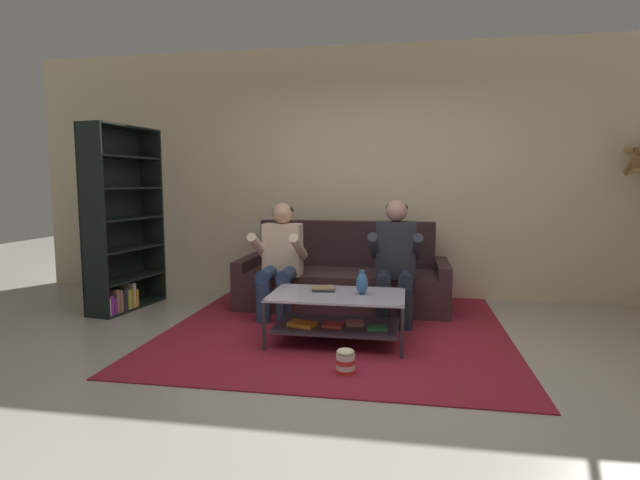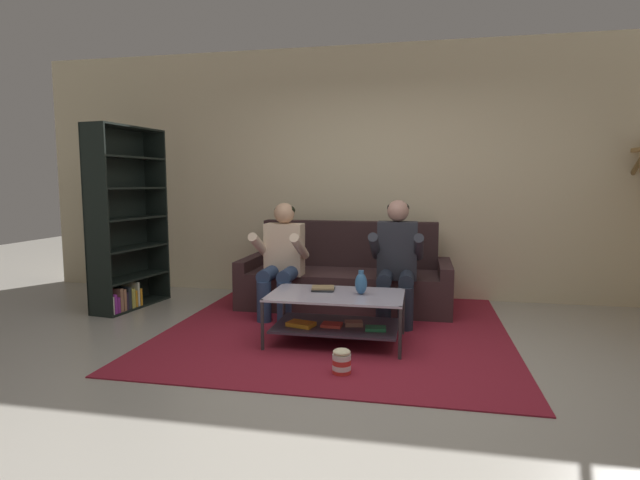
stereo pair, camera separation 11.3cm
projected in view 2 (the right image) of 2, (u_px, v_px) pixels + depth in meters
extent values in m
plane|color=#AAA599|center=(344.00, 369.00, 3.60)|extent=(16.80, 16.80, 0.00)
cube|color=beige|center=(376.00, 173.00, 5.83)|extent=(8.40, 0.12, 2.90)
cylinder|color=#AA8149|center=(633.00, 86.00, 5.29)|extent=(0.04, 0.04, 0.90)
cube|color=#3A2527|center=(345.00, 289.00, 5.36)|extent=(1.96, 0.85, 0.40)
cube|color=#312021|center=(349.00, 244.00, 5.63)|extent=(1.96, 0.18, 0.51)
cube|color=#3A2527|center=(252.00, 280.00, 5.56)|extent=(0.13, 0.85, 0.52)
cube|color=#3A2527|center=(445.00, 288.00, 5.15)|extent=(0.13, 0.85, 0.52)
cylinder|color=navy|center=(264.00, 302.00, 4.78)|extent=(0.14, 0.14, 0.40)
cylinder|color=navy|center=(284.00, 303.00, 4.74)|extent=(0.14, 0.14, 0.40)
cylinder|color=navy|center=(269.00, 274.00, 4.92)|extent=(0.14, 0.42, 0.14)
cylinder|color=navy|center=(289.00, 275.00, 4.88)|extent=(0.14, 0.42, 0.14)
cube|color=beige|center=(284.00, 249.00, 5.08)|extent=(0.38, 0.22, 0.53)
cylinder|color=beige|center=(260.00, 246.00, 4.94)|extent=(0.09, 0.49, 0.31)
cylinder|color=beige|center=(300.00, 247.00, 4.86)|extent=(0.09, 0.49, 0.31)
sphere|color=tan|center=(284.00, 213.00, 5.04)|extent=(0.21, 0.21, 0.21)
ellipsoid|color=black|center=(285.00, 211.00, 5.06)|extent=(0.21, 0.21, 0.13)
cylinder|color=#202633|center=(383.00, 308.00, 4.55)|extent=(0.14, 0.14, 0.40)
cylinder|color=#202633|center=(406.00, 309.00, 4.51)|extent=(0.14, 0.14, 0.40)
cylinder|color=#202633|center=(385.00, 278.00, 4.70)|extent=(0.14, 0.42, 0.14)
cylinder|color=#202633|center=(407.00, 279.00, 4.66)|extent=(0.14, 0.42, 0.14)
cube|color=#2A2B33|center=(397.00, 250.00, 4.85)|extent=(0.38, 0.22, 0.56)
cylinder|color=#2A2B33|center=(375.00, 246.00, 4.71)|extent=(0.09, 0.49, 0.31)
cylinder|color=#2A2B33|center=(419.00, 248.00, 4.63)|extent=(0.09, 0.49, 0.31)
sphere|color=tan|center=(398.00, 211.00, 4.81)|extent=(0.21, 0.21, 0.21)
ellipsoid|color=black|center=(398.00, 208.00, 4.83)|extent=(0.21, 0.21, 0.13)
cube|color=#BAB3C8|center=(336.00, 295.00, 4.15)|extent=(1.11, 0.67, 0.02)
cube|color=#3D3240|center=(336.00, 326.00, 4.17)|extent=(1.02, 0.62, 0.02)
cylinder|color=#333133|center=(262.00, 325.00, 3.96)|extent=(0.03, 0.03, 0.42)
cylinder|color=#333133|center=(400.00, 334.00, 3.75)|extent=(0.03, 0.03, 0.42)
cylinder|color=#333133|center=(284.00, 306.00, 4.59)|extent=(0.03, 0.03, 0.42)
cylinder|color=#333133|center=(403.00, 312.00, 4.37)|extent=(0.03, 0.03, 0.42)
cube|color=orange|center=(301.00, 324.00, 4.13)|extent=(0.25, 0.20, 0.03)
cube|color=red|center=(332.00, 325.00, 4.12)|extent=(0.17, 0.14, 0.02)
cube|color=#A36D55|center=(354.00, 323.00, 4.15)|extent=(0.17, 0.14, 0.03)
cube|color=#2B834E|center=(376.00, 328.00, 4.02)|extent=(0.18, 0.14, 0.03)
cube|color=maroon|center=(339.00, 325.00, 4.69)|extent=(3.02, 3.20, 0.01)
cube|color=#95535A|center=(339.00, 325.00, 4.69)|extent=(1.66, 1.76, 0.00)
ellipsoid|color=#336395|center=(361.00, 284.00, 4.12)|extent=(0.10, 0.10, 0.18)
cylinder|color=#336395|center=(361.00, 273.00, 4.11)|extent=(0.04, 0.04, 0.04)
cube|color=#2C3033|center=(323.00, 289.00, 4.27)|extent=(0.19, 0.16, 0.02)
cube|color=#90754D|center=(323.00, 288.00, 4.27)|extent=(0.21, 0.19, 0.02)
cube|color=black|center=(96.00, 221.00, 4.89)|extent=(0.30, 0.06, 1.92)
cube|color=black|center=(156.00, 216.00, 5.76)|extent=(0.30, 0.06, 1.92)
cube|color=black|center=(118.00, 218.00, 5.37)|extent=(0.15, 0.94, 1.92)
cube|color=black|center=(132.00, 305.00, 5.43)|extent=(0.43, 0.94, 0.02)
cube|color=black|center=(131.00, 277.00, 5.40)|extent=(0.43, 0.94, 0.02)
cube|color=black|center=(130.00, 248.00, 5.36)|extent=(0.43, 0.94, 0.02)
cube|color=black|center=(129.00, 218.00, 5.32)|extent=(0.43, 0.94, 0.02)
cube|color=black|center=(127.00, 188.00, 5.29)|extent=(0.43, 0.94, 0.02)
cube|color=black|center=(126.00, 158.00, 5.25)|extent=(0.43, 0.94, 0.02)
cube|color=black|center=(125.00, 128.00, 5.22)|extent=(0.43, 0.94, 0.02)
cube|color=silver|center=(105.00, 305.00, 5.01)|extent=(0.21, 0.06, 0.18)
cube|color=purple|center=(105.00, 304.00, 5.06)|extent=(0.28, 0.08, 0.20)
cube|color=#892891|center=(111.00, 305.00, 5.09)|extent=(0.22, 0.06, 0.16)
cube|color=#9A6A51|center=(114.00, 300.00, 5.12)|extent=(0.21, 0.07, 0.24)
cube|color=#A26C50|center=(116.00, 299.00, 5.17)|extent=(0.24, 0.07, 0.23)
cube|color=#281F33|center=(118.00, 300.00, 5.21)|extent=(0.25, 0.06, 0.19)
cube|color=#222930|center=(122.00, 298.00, 5.24)|extent=(0.21, 0.07, 0.23)
cube|color=#B4AD48|center=(124.00, 298.00, 5.30)|extent=(0.25, 0.09, 0.21)
cube|color=orange|center=(128.00, 298.00, 5.34)|extent=(0.24, 0.06, 0.18)
cube|color=silver|center=(131.00, 294.00, 5.37)|extent=(0.23, 0.06, 0.26)
cube|color=orange|center=(131.00, 296.00, 5.42)|extent=(0.28, 0.07, 0.18)
cylinder|color=red|center=(342.00, 372.00, 3.50)|extent=(0.13, 0.13, 0.04)
cylinder|color=white|center=(342.00, 367.00, 3.49)|extent=(0.13, 0.13, 0.04)
cylinder|color=red|center=(342.00, 362.00, 3.49)|extent=(0.13, 0.13, 0.04)
cylinder|color=white|center=(342.00, 357.00, 3.48)|extent=(0.13, 0.13, 0.04)
ellipsoid|color=beige|center=(342.00, 352.00, 3.48)|extent=(0.13, 0.13, 0.05)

